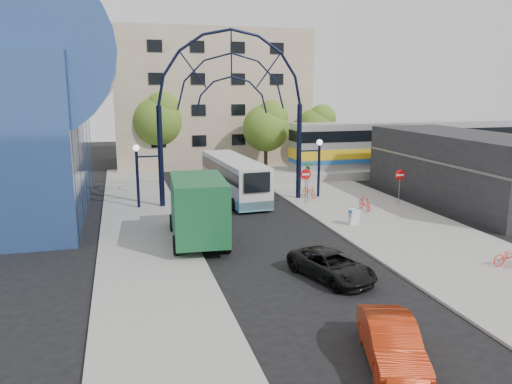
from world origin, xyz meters
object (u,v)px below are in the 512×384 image
object	(u,v)px
train_car	(417,143)
bike_near_a	(310,191)
tree_north_c	(318,126)
gateway_arch	(232,82)
sandwich_board	(354,215)
city_bus	(234,177)
bike_far_c	(510,256)
black_suv	(332,265)
tree_north_b	(158,118)
green_truck	(197,209)
stop_sign	(306,178)
tree_north_a	(267,125)
do_not_enter_sign	(400,179)
red_sedan	(391,342)
bike_near_b	(365,203)
street_name_sign	(308,174)

from	to	relation	value
train_car	bike_near_a	world-z (taller)	train_car
train_car	tree_north_c	distance (m)	9.95
gateway_arch	sandwich_board	distance (m)	12.52
sandwich_board	tree_north_c	size ratio (longest dim) A/B	0.15
city_bus	bike_far_c	world-z (taller)	city_bus
city_bus	black_suv	distance (m)	17.13
tree_north_b	green_truck	distance (m)	24.55
stop_sign	tree_north_a	xyz separation A→B (m)	(1.32, 13.93, 2.61)
do_not_enter_sign	red_sedan	xyz separation A→B (m)	(-11.10, -18.09, -1.29)
tree_north_a	bike_near_b	xyz separation A→B (m)	(1.84, -16.74, -3.99)
street_name_sign	green_truck	distance (m)	11.41
tree_north_c	green_truck	bearing A→B (deg)	-125.57
black_suv	stop_sign	bearing A→B (deg)	56.25
gateway_arch	tree_north_b	distance (m)	16.72
city_bus	bike_near_a	bearing A→B (deg)	-21.82
gateway_arch	tree_north_c	xyz separation A→B (m)	(12.12, 13.93, -4.28)
tree_north_c	city_bus	bearing A→B (deg)	-133.76
sandwich_board	tree_north_c	bearing A→B (deg)	73.45
gateway_arch	bike_near_a	bearing A→B (deg)	-0.27
stop_sign	black_suv	distance (m)	13.93
stop_sign	tree_north_a	distance (m)	14.23
tree_north_c	green_truck	world-z (taller)	tree_north_c
tree_north_a	red_sedan	bearing A→B (deg)	-100.37
sandwich_board	red_sedan	distance (m)	15.18
street_name_sign	bike_near_a	world-z (taller)	street_name_sign
sandwich_board	city_bus	world-z (taller)	city_bus
green_truck	bike_near_a	bearing A→B (deg)	44.26
street_name_sign	tree_north_b	distance (m)	19.81
bike_near_a	sandwich_board	bearing A→B (deg)	-101.80
tree_north_c	red_sedan	world-z (taller)	tree_north_c
tree_north_c	bike_near_b	size ratio (longest dim) A/B	3.90
bike_near_a	stop_sign	bearing A→B (deg)	-128.76
tree_north_c	red_sedan	xyz separation A→B (m)	(-12.23, -36.02, -3.59)
city_bus	tree_north_a	bearing A→B (deg)	57.60
street_name_sign	bike_near_a	distance (m)	2.18
street_name_sign	train_car	distance (m)	17.55
gateway_arch	bike_near_b	size ratio (longest dim) A/B	8.19
sandwich_board	bike_far_c	world-z (taller)	sandwich_board
gateway_arch	bike_near_b	distance (m)	12.23
tree_north_b	city_bus	size ratio (longest dim) A/B	0.73
stop_sign	black_suv	world-z (taller)	stop_sign
do_not_enter_sign	green_truck	xyz separation A→B (m)	(-14.82, -4.37, -0.16)
tree_north_a	tree_north_b	xyz separation A→B (m)	(-10.00, 4.00, 0.66)
stop_sign	sandwich_board	xyz separation A→B (m)	(0.80, -6.02, -1.25)
gateway_arch	train_car	world-z (taller)	gateway_arch
sandwich_board	green_truck	bearing A→B (deg)	-177.86
tree_north_a	bike_far_c	xyz separation A→B (m)	(3.30, -28.18, -4.02)
do_not_enter_sign	bike_far_c	distance (m)	12.43
train_car	city_bus	world-z (taller)	train_car
tree_north_c	bike_far_c	distance (m)	30.52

